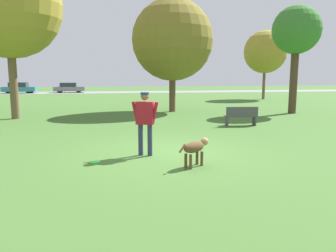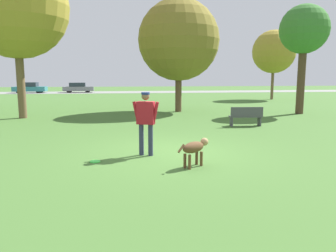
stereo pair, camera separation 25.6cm
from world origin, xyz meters
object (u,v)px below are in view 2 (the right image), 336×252
object	(u,v)px
tree_near_left	(16,6)
person	(146,118)
dog	(195,148)
parked_car_grey	(78,88)
tree_near_right	(304,31)
frisbee	(95,161)
park_bench	(246,116)
tree_mid_center	(179,40)
tree_far_right	(274,52)
parked_car_teal	(30,88)

from	to	relation	value
tree_near_left	person	bearing A→B (deg)	-57.40
dog	parked_car_grey	distance (m)	38.03
person	tree_near_right	bearing A→B (deg)	63.47
parked_car_grey	dog	bearing A→B (deg)	-81.50
tree_near_left	tree_near_right	distance (m)	15.25
dog	tree_near_left	bearing A→B (deg)	85.91
frisbee	tree_near_right	world-z (taller)	tree_near_right
dog	park_bench	xyz separation A→B (m)	(3.60, 5.97, -0.00)
tree_mid_center	tree_near_right	xyz separation A→B (m)	(6.72, -2.10, 0.38)
tree_far_right	tree_near_right	world-z (taller)	tree_far_right
tree_near_left	parked_car_grey	size ratio (longest dim) A/B	2.04
tree_near_left	parked_car_teal	xyz separation A→B (m)	(-6.72, 26.90, -4.91)
dog	tree_near_left	distance (m)	13.30
person	frisbee	distance (m)	1.76
parked_car_grey	park_bench	distance (m)	33.21
park_bench	dog	bearing A→B (deg)	63.56
tree_mid_center	parked_car_teal	xyz separation A→B (m)	(-15.21, 24.93, -3.60)
dog	tree_near_right	xyz separation A→B (m)	(8.43, 10.11, 4.18)
tree_mid_center	parked_car_grey	size ratio (longest dim) A/B	1.67
parked_car_grey	person	bearing A→B (deg)	-82.75
tree_mid_center	park_bench	size ratio (longest dim) A/B	4.67
frisbee	parked_car_teal	bearing A→B (deg)	106.99
dog	frisbee	bearing A→B (deg)	124.53
tree_mid_center	parked_car_teal	bearing A→B (deg)	121.40
tree_mid_center	dog	bearing A→B (deg)	-97.96
dog	tree_mid_center	distance (m)	12.90
tree_near_left	tree_near_right	world-z (taller)	tree_near_left
dog	tree_mid_center	world-z (taller)	tree_mid_center
person	frisbee	bearing A→B (deg)	-138.15
tree_near_left	park_bench	distance (m)	12.34
person	tree_near_right	distance (m)	13.45
dog	parked_car_teal	world-z (taller)	parked_car_teal
tree_near_left	parked_car_teal	distance (m)	28.16
tree_near_left	dog	bearing A→B (deg)	-56.44
tree_near_left	park_bench	world-z (taller)	tree_near_left
frisbee	park_bench	distance (m)	7.95
parked_car_grey	tree_mid_center	bearing A→B (deg)	-72.78
tree_near_right	dog	bearing A→B (deg)	-129.83
person	dog	bearing A→B (deg)	-29.69
person	frisbee	size ratio (longest dim) A/B	6.37
dog	tree_near_right	distance (m)	13.81
tree_near_right	park_bench	bearing A→B (deg)	-139.42
frisbee	parked_car_grey	bearing A→B (deg)	97.80
parked_car_grey	park_bench	world-z (taller)	parked_car_grey
person	tree_mid_center	bearing A→B (deg)	96.33
person	tree_near_left	distance (m)	11.54
frisbee	parked_car_grey	world-z (taller)	parked_car_grey
tree_mid_center	tree_far_right	world-z (taller)	tree_mid_center
dog	park_bench	distance (m)	6.97
dog	parked_car_grey	xyz separation A→B (m)	(-7.41, 37.30, 0.19)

